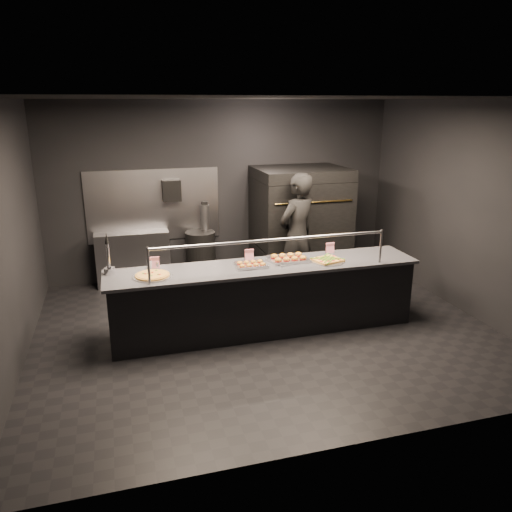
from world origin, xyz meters
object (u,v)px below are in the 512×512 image
(service_counter, at_px, (265,298))
(round_pizza, at_px, (152,275))
(prep_shelf, at_px, (133,258))
(fire_extinguisher, at_px, (205,217))
(pizza_oven, at_px, (300,223))
(worker, at_px, (297,236))
(towel_dispenser, at_px, (172,191))
(beer_tap, at_px, (109,262))
(slider_tray_a, at_px, (251,265))
(square_pizza, at_px, (327,260))
(slider_tray_b, at_px, (289,258))
(trash_bin, at_px, (201,256))

(service_counter, bearing_deg, round_pizza, -178.16)
(prep_shelf, xyz_separation_m, fire_extinguisher, (1.25, 0.08, 0.61))
(pizza_oven, relative_size, worker, 0.98)
(round_pizza, bearing_deg, towel_dispenser, 77.28)
(beer_tap, height_order, slider_tray_a, beer_tap)
(beer_tap, height_order, round_pizza, beer_tap)
(worker, bearing_deg, pizza_oven, -141.28)
(pizza_oven, height_order, fire_extinguisher, pizza_oven)
(slider_tray_a, relative_size, worker, 0.22)
(prep_shelf, bearing_deg, square_pizza, -44.36)
(prep_shelf, xyz_separation_m, worker, (2.46, -1.21, 0.52))
(service_counter, relative_size, worker, 2.11)
(pizza_oven, distance_m, slider_tray_b, 1.98)
(beer_tap, distance_m, round_pizza, 0.57)
(slider_tray_a, bearing_deg, service_counter, -0.35)
(towel_dispenser, bearing_deg, round_pizza, -102.72)
(service_counter, height_order, slider_tray_a, service_counter)
(pizza_oven, relative_size, slider_tray_a, 4.42)
(beer_tap, bearing_deg, square_pizza, -5.60)
(slider_tray_a, xyz_separation_m, square_pizza, (1.04, -0.08, -0.01))
(beer_tap, relative_size, square_pizza, 1.19)
(pizza_oven, bearing_deg, round_pizza, -143.70)
(fire_extinguisher, relative_size, trash_bin, 0.59)
(fire_extinguisher, xyz_separation_m, trash_bin, (-0.13, -0.18, -0.63))
(slider_tray_b, bearing_deg, service_counter, -163.40)
(pizza_oven, relative_size, towel_dispenser, 5.46)
(towel_dispenser, bearing_deg, fire_extinguisher, 1.04)
(prep_shelf, height_order, towel_dispenser, towel_dispenser)
(pizza_oven, xyz_separation_m, towel_dispenser, (-2.10, 0.49, 0.58))
(service_counter, xyz_separation_m, square_pizza, (0.85, -0.08, 0.47))
(prep_shelf, relative_size, slider_tray_a, 2.77)
(fire_extinguisher, bearing_deg, round_pizza, -114.20)
(towel_dispenser, xyz_separation_m, slider_tray_a, (0.71, -2.39, -0.61))
(service_counter, height_order, worker, worker)
(service_counter, relative_size, square_pizza, 9.29)
(prep_shelf, height_order, round_pizza, round_pizza)
(round_pizza, bearing_deg, square_pizza, -0.71)
(worker, bearing_deg, towel_dispenser, -64.00)
(round_pizza, height_order, slider_tray_b, slider_tray_b)
(pizza_oven, height_order, square_pizza, pizza_oven)
(worker, bearing_deg, round_pizza, -1.25)
(pizza_oven, distance_m, towel_dispenser, 2.23)
(slider_tray_a, relative_size, slider_tray_b, 0.72)
(towel_dispenser, xyz_separation_m, trash_bin, (0.42, -0.17, -1.12))
(slider_tray_a, bearing_deg, slider_tray_b, 11.06)
(prep_shelf, distance_m, beer_tap, 2.24)
(square_pizza, distance_m, worker, 1.18)
(worker, bearing_deg, beer_tap, -9.90)
(round_pizza, bearing_deg, fire_extinguisher, 65.80)
(beer_tap, distance_m, square_pizza, 2.82)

